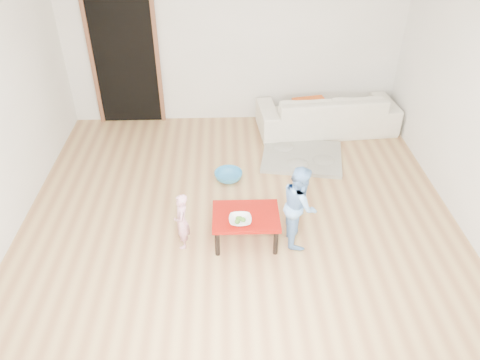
{
  "coord_description": "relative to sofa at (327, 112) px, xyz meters",
  "views": [
    {
      "loc": [
        -0.14,
        -4.25,
        3.48
      ],
      "look_at": [
        0.0,
        -0.2,
        0.65
      ],
      "focal_mm": 35.0,
      "sensor_mm": 36.0,
      "label": 1
    }
  ],
  "objects": [
    {
      "name": "floor",
      "position": [
        -1.39,
        -2.05,
        -0.3
      ],
      "size": [
        5.0,
        5.0,
        0.01
      ],
      "primitive_type": "cube",
      "color": "#9F6D44",
      "rests_on": "ground"
    },
    {
      "name": "back_wall",
      "position": [
        -1.39,
        0.45,
        1.0
      ],
      "size": [
        5.0,
        0.02,
        2.6
      ],
      "primitive_type": "cube",
      "color": "white",
      "rests_on": "floor"
    },
    {
      "name": "doorway",
      "position": [
        -2.99,
        0.43,
        0.73
      ],
      "size": [
        1.02,
        0.08,
        2.11
      ],
      "primitive_type": null,
      "color": "brown",
      "rests_on": "back_wall"
    },
    {
      "name": "sofa",
      "position": [
        0.0,
        0.0,
        0.0
      ],
      "size": [
        2.11,
        0.98,
        0.6
      ],
      "primitive_type": "imported",
      "rotation": [
        0.0,
        0.0,
        3.23
      ],
      "color": "white",
      "rests_on": "floor"
    },
    {
      "name": "cushion",
      "position": [
        -0.27,
        -0.12,
        0.16
      ],
      "size": [
        0.54,
        0.5,
        0.13
      ],
      "primitive_type": "cube",
      "rotation": [
        0.0,
        0.0,
        0.2
      ],
      "color": "#D15117",
      "rests_on": "sofa"
    },
    {
      "name": "red_table",
      "position": [
        -1.34,
        -2.47,
        -0.12
      ],
      "size": [
        0.71,
        0.54,
        0.35
      ],
      "primitive_type": null,
      "rotation": [
        0.0,
        0.0,
        -0.01
      ],
      "color": "#900E07",
      "rests_on": "floor"
    },
    {
      "name": "bowl",
      "position": [
        -1.4,
        -2.59,
        0.08
      ],
      "size": [
        0.23,
        0.23,
        0.06
      ],
      "primitive_type": "imported",
      "color": "white",
      "rests_on": "red_table"
    },
    {
      "name": "broccoli",
      "position": [
        -1.4,
        -2.59,
        0.08
      ],
      "size": [
        0.12,
        0.12,
        0.06
      ],
      "primitive_type": null,
      "color": "#2D5919",
      "rests_on": "red_table"
    },
    {
      "name": "child_pink",
      "position": [
        -2.01,
        -2.52,
        0.03
      ],
      "size": [
        0.17,
        0.25,
        0.66
      ],
      "primitive_type": "imported",
      "rotation": [
        0.0,
        0.0,
        -1.52
      ],
      "color": "pink",
      "rests_on": "floor"
    },
    {
      "name": "child_blue",
      "position": [
        -0.77,
        -2.46,
        0.17
      ],
      "size": [
        0.36,
        0.46,
        0.93
      ],
      "primitive_type": "imported",
      "rotation": [
        0.0,
        0.0,
        1.58
      ],
      "color": "#689FF1",
      "rests_on": "floor"
    },
    {
      "name": "basin",
      "position": [
        -1.51,
        -1.3,
        -0.24
      ],
      "size": [
        0.36,
        0.36,
        0.11
      ],
      "primitive_type": "imported",
      "color": "#338BC2",
      "rests_on": "floor"
    },
    {
      "name": "blanket",
      "position": [
        -0.48,
        -0.82,
        -0.27
      ],
      "size": [
        1.22,
        1.07,
        0.05
      ],
      "primitive_type": null,
      "rotation": [
        0.0,
        0.0,
        -0.18
      ],
      "color": "gray",
      "rests_on": "floor"
    }
  ]
}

